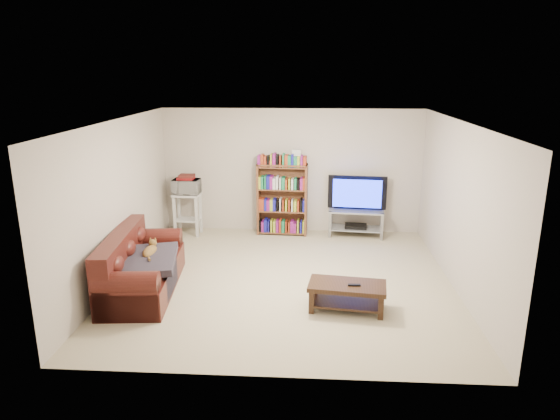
# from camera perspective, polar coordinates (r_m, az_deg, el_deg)

# --- Properties ---
(floor) EXTENTS (5.00, 5.00, 0.00)m
(floor) POSITION_cam_1_polar(r_m,az_deg,el_deg) (7.69, 0.56, -8.02)
(floor) COLOR beige
(floor) RESTS_ON ground
(ceiling) EXTENTS (5.00, 5.00, 0.00)m
(ceiling) POSITION_cam_1_polar(r_m,az_deg,el_deg) (7.07, 0.62, 10.08)
(ceiling) COLOR white
(ceiling) RESTS_ON ground
(wall_back) EXTENTS (5.00, 0.00, 5.00)m
(wall_back) POSITION_cam_1_polar(r_m,az_deg,el_deg) (9.72, 1.36, 4.47)
(wall_back) COLOR beige
(wall_back) RESTS_ON ground
(wall_front) EXTENTS (5.00, 0.00, 5.00)m
(wall_front) POSITION_cam_1_polar(r_m,az_deg,el_deg) (4.92, -0.94, -6.91)
(wall_front) COLOR beige
(wall_front) RESTS_ON ground
(wall_left) EXTENTS (0.00, 5.00, 5.00)m
(wall_left) POSITION_cam_1_polar(r_m,az_deg,el_deg) (7.82, -18.03, 0.91)
(wall_left) COLOR beige
(wall_left) RESTS_ON ground
(wall_right) EXTENTS (0.00, 5.00, 5.00)m
(wall_right) POSITION_cam_1_polar(r_m,az_deg,el_deg) (7.59, 19.80, 0.31)
(wall_right) COLOR beige
(wall_right) RESTS_ON ground
(sofa) EXTENTS (1.06, 2.09, 0.86)m
(sofa) POSITION_cam_1_polar(r_m,az_deg,el_deg) (7.53, -15.93, -6.64)
(sofa) COLOR #471712
(sofa) RESTS_ON floor
(blanket) EXTENTS (0.95, 1.13, 0.18)m
(blanket) POSITION_cam_1_polar(r_m,az_deg,el_deg) (7.29, -14.94, -5.56)
(blanket) COLOR #312B36
(blanket) RESTS_ON sofa
(cat) EXTENTS (0.27, 0.57, 0.16)m
(cat) POSITION_cam_1_polar(r_m,az_deg,el_deg) (7.44, -14.66, -4.62)
(cat) COLOR brown
(cat) RESTS_ON sofa
(coffee_table) EXTENTS (1.07, 0.63, 0.37)m
(coffee_table) POSITION_cam_1_polar(r_m,az_deg,el_deg) (6.77, 7.67, -9.23)
(coffee_table) COLOR black
(coffee_table) RESTS_ON floor
(remote) EXTENTS (0.17, 0.05, 0.02)m
(remote) POSITION_cam_1_polar(r_m,az_deg,el_deg) (6.67, 8.48, -8.48)
(remote) COLOR black
(remote) RESTS_ON coffee_table
(tv_stand) EXTENTS (1.07, 0.56, 0.52)m
(tv_stand) POSITION_cam_1_polar(r_m,az_deg,el_deg) (9.68, 8.68, -0.94)
(tv_stand) COLOR #999EA3
(tv_stand) RESTS_ON floor
(television) EXTENTS (1.12, 0.25, 0.64)m
(television) POSITION_cam_1_polar(r_m,az_deg,el_deg) (9.56, 8.80, 1.86)
(television) COLOR black
(television) RESTS_ON tv_stand
(dvd_player) EXTENTS (0.44, 0.33, 0.06)m
(dvd_player) POSITION_cam_1_polar(r_m,az_deg,el_deg) (9.73, 8.65, -1.84)
(dvd_player) COLOR black
(dvd_player) RESTS_ON tv_stand
(bookshelf) EXTENTS (0.97, 0.34, 1.39)m
(bookshelf) POSITION_cam_1_polar(r_m,az_deg,el_deg) (9.59, 0.25, 1.34)
(bookshelf) COLOR brown
(bookshelf) RESTS_ON floor
(shelf_clutter) EXTENTS (0.71, 0.23, 0.28)m
(shelf_clutter) POSITION_cam_1_polar(r_m,az_deg,el_deg) (9.43, 0.86, 5.91)
(shelf_clutter) COLOR silver
(shelf_clutter) RESTS_ON bookshelf
(microwave_stand) EXTENTS (0.53, 0.39, 0.82)m
(microwave_stand) POSITION_cam_1_polar(r_m,az_deg,el_deg) (9.77, -10.53, 0.18)
(microwave_stand) COLOR silver
(microwave_stand) RESTS_ON floor
(microwave) EXTENTS (0.52, 0.36, 0.28)m
(microwave) POSITION_cam_1_polar(r_m,az_deg,el_deg) (9.67, -10.66, 2.65)
(microwave) COLOR silver
(microwave) RESTS_ON microwave_stand
(game_boxes) EXTENTS (0.31, 0.27, 0.05)m
(game_boxes) POSITION_cam_1_polar(r_m,az_deg,el_deg) (9.63, -10.70, 3.61)
(game_boxes) COLOR maroon
(game_boxes) RESTS_ON microwave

